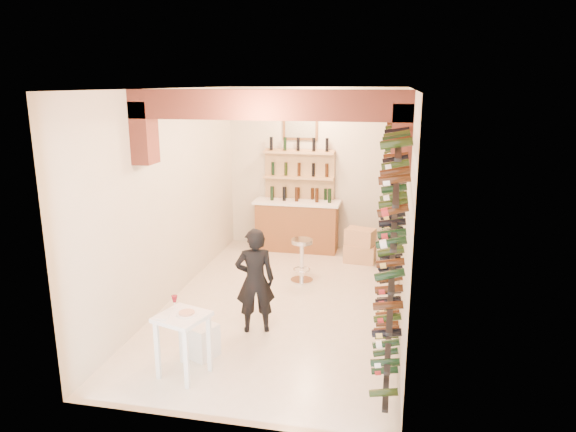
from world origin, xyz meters
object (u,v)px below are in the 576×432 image
object	(u,v)px
tasting_table	(183,326)
back_counter	(297,224)
chrome_barstool	(302,257)
person	(255,280)
wine_rack	(390,209)
white_stool	(202,341)
crate_lower	(360,253)

from	to	relation	value
tasting_table	back_counter	bearing A→B (deg)	102.37
chrome_barstool	person	bearing A→B (deg)	-98.57
wine_rack	tasting_table	world-z (taller)	wine_rack
back_counter	chrome_barstool	xyz separation A→B (m)	(0.41, -1.70, -0.10)
white_stool	crate_lower	bearing A→B (deg)	67.33
crate_lower	tasting_table	bearing A→B (deg)	-111.17
back_counter	tasting_table	xyz separation A→B (m)	(-0.40, -4.87, 0.08)
white_stool	person	bearing A→B (deg)	60.05
tasting_table	chrome_barstool	size ratio (longest dim) A/B	1.22
white_stool	person	world-z (taller)	person
tasting_table	crate_lower	size ratio (longest dim) A/B	1.59
white_stool	back_counter	bearing A→B (deg)	85.50
wine_rack	back_counter	size ratio (longest dim) A/B	3.35
back_counter	person	bearing A→B (deg)	-88.18
back_counter	white_stool	distance (m)	4.46
chrome_barstool	white_stool	bearing A→B (deg)	-105.45
wine_rack	crate_lower	bearing A→B (deg)	103.93
person	chrome_barstool	world-z (taller)	person
back_counter	chrome_barstool	distance (m)	1.75
person	white_stool	bearing A→B (deg)	42.44
wine_rack	person	distance (m)	2.14
person	wine_rack	bearing A→B (deg)	-167.89
chrome_barstool	crate_lower	distance (m)	1.52
wine_rack	crate_lower	world-z (taller)	wine_rack
person	chrome_barstool	xyz separation A→B (m)	(0.29, 1.92, -0.29)
wine_rack	white_stool	xyz separation A→B (m)	(-2.18, -1.79, -1.34)
tasting_table	chrome_barstool	xyz separation A→B (m)	(0.80, 3.17, -0.18)
wine_rack	tasting_table	distance (m)	3.28
wine_rack	crate_lower	distance (m)	2.61
white_stool	person	xyz separation A→B (m)	(0.46, 0.81, 0.52)
back_counter	white_stool	world-z (taller)	back_counter
chrome_barstool	tasting_table	bearing A→B (deg)	-104.25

